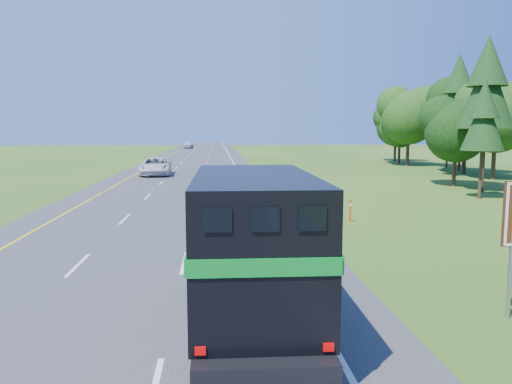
% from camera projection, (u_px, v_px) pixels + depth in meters
% --- Properties ---
extents(road, '(15.00, 260.00, 0.04)m').
position_uv_depth(road, '(189.00, 172.00, 56.08)').
color(road, '#38383A').
rests_on(road, ground).
extents(lane_markings, '(11.15, 260.00, 0.01)m').
position_uv_depth(lane_markings, '(189.00, 172.00, 56.08)').
color(lane_markings, yellow).
rests_on(lane_markings, road).
extents(horse_truck, '(2.76, 8.38, 3.69)m').
position_uv_depth(horse_truck, '(252.00, 243.00, 11.96)').
color(horse_truck, black).
rests_on(horse_truck, road).
extents(white_suv, '(3.44, 6.80, 1.84)m').
position_uv_depth(white_suv, '(155.00, 166.00, 51.55)').
color(white_suv, silver).
rests_on(white_suv, road).
extents(far_car, '(2.55, 5.41, 1.79)m').
position_uv_depth(far_car, '(188.00, 145.00, 125.91)').
color(far_car, '#BBBAC1').
rests_on(far_car, road).
extents(delineator, '(0.10, 0.05, 1.18)m').
position_uv_depth(delineator, '(350.00, 210.00, 25.57)').
color(delineator, red).
rests_on(delineator, ground).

